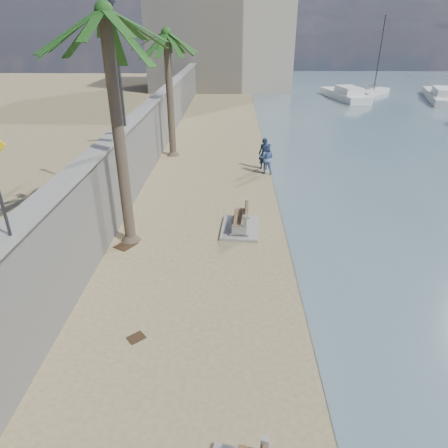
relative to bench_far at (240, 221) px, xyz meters
name	(u,v)px	position (x,y,z in m)	size (l,w,h in m)	color
ground_plane	(239,414)	(-0.13, -8.93, -0.41)	(140.00, 140.00, 0.00)	#9A885E
seawall	(157,127)	(-5.33, 11.07, 1.34)	(0.45, 70.00, 3.50)	gray
wall_cap	(155,99)	(-5.33, 11.07, 3.14)	(0.80, 70.00, 0.12)	gray
end_building	(221,32)	(-2.13, 43.07, 6.59)	(18.00, 12.00, 14.00)	#B7AA93
bench_far	(240,221)	(0.00, 0.00, 0.00)	(1.67, 2.34, 0.94)	gray
palm_mid	(104,15)	(-4.37, -1.07, 7.57)	(5.00, 5.00, 9.01)	brown
palm_back	(166,35)	(-4.30, 10.66, 6.80)	(5.00, 5.00, 8.22)	brown
streetlight	(117,53)	(-5.23, 3.07, 6.24)	(0.28, 0.28, 5.12)	#2D2D33
person_a	(264,152)	(1.50, 7.93, 0.66)	(0.77, 0.52, 2.13)	#122033
person_b	(267,157)	(1.58, 7.21, 0.58)	(0.95, 0.74, 1.97)	#5371AD
yacht_near	(443,97)	(23.76, 33.25, -0.06)	(11.47, 3.21, 1.50)	silver
yacht_far	(344,96)	(12.58, 33.90, -0.06)	(9.04, 2.53, 1.50)	silver
sailboat_west	(373,92)	(16.99, 37.04, -0.08)	(5.26, 5.66, 8.92)	silver
debris_c	(126,245)	(-4.48, -1.50, -0.39)	(0.77, 0.62, 0.03)	#382616
debris_d	(136,338)	(-2.93, -6.60, -0.39)	(0.44, 0.35, 0.03)	#382616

